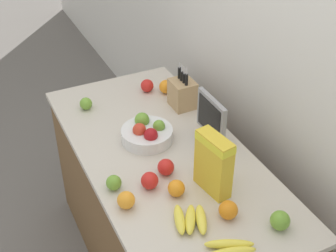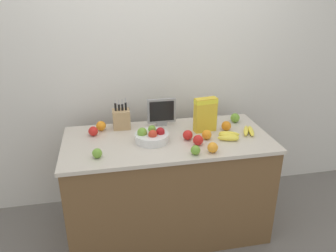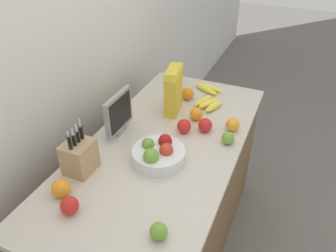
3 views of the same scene
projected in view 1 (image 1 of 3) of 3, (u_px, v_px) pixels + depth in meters
wall_back at (274, 55)px, 2.34m from camera, size 9.00×0.06×2.60m
counter at (164, 215)px, 2.61m from camera, size 1.67×0.79×0.89m
knife_block at (182, 93)px, 2.66m from camera, size 0.14×0.13×0.27m
small_monitor at (212, 118)px, 2.37m from camera, size 0.25×0.03×0.25m
cereal_box at (214, 162)px, 2.04m from camera, size 0.20×0.10×0.29m
fruit_bowl at (147, 133)px, 2.41m from camera, size 0.27×0.27×0.12m
banana_bunch_left at (190, 219)px, 1.95m from camera, size 0.21×0.18×0.04m
banana_bunch_right at (230, 248)px, 1.82m from camera, size 0.15×0.21×0.04m
apple_leftmost at (114, 183)px, 2.11m from camera, size 0.07×0.07×0.07m
apple_middle at (147, 86)px, 2.82m from camera, size 0.08×0.08×0.08m
apple_front at (166, 167)px, 2.19m from camera, size 0.08×0.08×0.08m
apple_rear at (150, 181)px, 2.12m from camera, size 0.08×0.08×0.08m
apple_rightmost at (280, 220)px, 1.91m from camera, size 0.08×0.08×0.08m
apple_by_knife_block at (86, 104)px, 2.66m from camera, size 0.07×0.07×0.07m
orange_near_bowl at (176, 188)px, 2.08m from camera, size 0.08×0.08×0.08m
orange_mid_left at (126, 200)px, 2.01m from camera, size 0.08×0.08×0.08m
orange_by_cereal at (228, 210)px, 1.96m from camera, size 0.08×0.08×0.08m
orange_back_center at (166, 87)px, 2.81m from camera, size 0.08×0.08×0.08m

